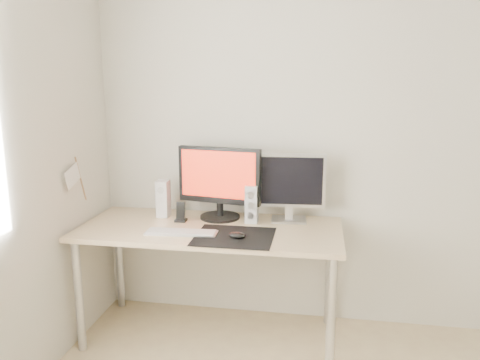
{
  "coord_description": "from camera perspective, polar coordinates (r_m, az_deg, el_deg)",
  "views": [
    {
      "loc": [
        -0.29,
        -1.3,
        1.6
      ],
      "look_at": [
        -0.76,
        1.48,
        1.01
      ],
      "focal_mm": 35.0,
      "sensor_mm": 36.0,
      "label": 1
    }
  ],
  "objects": [
    {
      "name": "wall_back",
      "position": [
        3.08,
        15.01,
        4.91
      ],
      "size": [
        3.5,
        0.0,
        3.5
      ],
      "primitive_type": "plane",
      "rotation": [
        1.57,
        0.0,
        0.0
      ],
      "color": "silver",
      "rests_on": "ground"
    },
    {
      "name": "mousepad",
      "position": [
        2.7,
        -0.71,
        -6.91
      ],
      "size": [
        0.45,
        0.4,
        0.0
      ],
      "primitive_type": "cube",
      "color": "black",
      "rests_on": "desk"
    },
    {
      "name": "mouse",
      "position": [
        2.67,
        -0.41,
        -6.75
      ],
      "size": [
        0.1,
        0.06,
        0.04
      ],
      "primitive_type": "ellipsoid",
      "color": "black",
      "rests_on": "mousepad"
    },
    {
      "name": "desk",
      "position": [
        2.91,
        -3.66,
        -7.19
      ],
      "size": [
        1.6,
        0.7,
        0.73
      ],
      "color": "#D1B587",
      "rests_on": "ground"
    },
    {
      "name": "main_monitor",
      "position": [
        3.0,
        -2.54,
        -0.03
      ],
      "size": [
        0.55,
        0.3,
        0.47
      ],
      "color": "black",
      "rests_on": "desk"
    },
    {
      "name": "second_monitor",
      "position": [
        2.96,
        6.06,
        -0.5
      ],
      "size": [
        0.45,
        0.17,
        0.43
      ],
      "color": "#AEAEB0",
      "rests_on": "desk"
    },
    {
      "name": "speaker_left",
      "position": [
        3.11,
        -9.35,
        -2.26
      ],
      "size": [
        0.08,
        0.09,
        0.24
      ],
      "color": "white",
      "rests_on": "desk"
    },
    {
      "name": "speaker_right",
      "position": [
        2.94,
        1.43,
        -2.92
      ],
      "size": [
        0.08,
        0.09,
        0.24
      ],
      "color": "silver",
      "rests_on": "desk"
    },
    {
      "name": "keyboard",
      "position": [
        2.78,
        -7.16,
        -6.35
      ],
      "size": [
        0.43,
        0.14,
        0.02
      ],
      "color": "silver",
      "rests_on": "desk"
    },
    {
      "name": "phone_dock",
      "position": [
        3.0,
        -7.24,
        -4.32
      ],
      "size": [
        0.07,
        0.06,
        0.13
      ],
      "color": "black",
      "rests_on": "desk"
    },
    {
      "name": "pennant",
      "position": [
        2.96,
        -19.44,
        0.41
      ],
      "size": [
        0.01,
        0.23,
        0.29
      ],
      "color": "#A57F54",
      "rests_on": "wall_left"
    }
  ]
}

